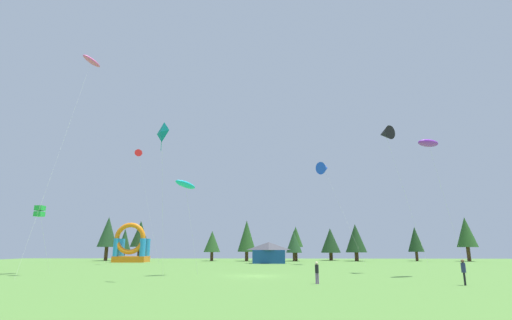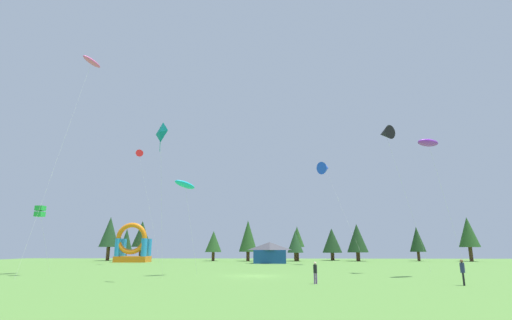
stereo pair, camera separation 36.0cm
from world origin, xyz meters
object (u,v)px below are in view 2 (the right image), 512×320
at_px(kite_red_delta, 139,154).
at_px(inflatable_blue_arch, 132,248).
at_px(kite_purple_parafoil, 428,143).
at_px(kite_green_box, 40,211).
at_px(festival_tent, 270,253).
at_px(kite_blue_delta, 325,168).
at_px(kite_teal_diamond, 160,133).
at_px(person_far_side, 463,270).
at_px(kite_pink_parafoil, 92,62).
at_px(person_left_edge, 315,271).
at_px(kite_cyan_parafoil, 185,185).
at_px(kite_black_delta, 385,133).

xyz_separation_m(kite_red_delta, inflatable_blue_arch, (-3.64, 10.10, -15.35)).
xyz_separation_m(kite_red_delta, kite_purple_parafoil, (37.35, -24.71, -5.35)).
height_order(kite_green_box, festival_tent, kite_green_box).
distance_m(kite_blue_delta, kite_teal_diamond, 36.91).
bearing_deg(person_far_side, kite_pink_parafoil, -86.07).
height_order(kite_green_box, kite_blue_delta, kite_blue_delta).
distance_m(kite_red_delta, kite_blue_delta, 31.19).
relative_size(person_left_edge, festival_tent, 0.29).
relative_size(kite_teal_diamond, person_far_side, 7.12).
bearing_deg(person_left_edge, person_far_side, 151.51).
bearing_deg(kite_red_delta, kite_blue_delta, 1.88).
height_order(kite_cyan_parafoil, kite_pink_parafoil, kite_pink_parafoil).
distance_m(kite_red_delta, person_far_side, 50.99).
distance_m(kite_pink_parafoil, festival_tent, 40.71).
bearing_deg(kite_pink_parafoil, kite_black_delta, 4.46).
bearing_deg(kite_black_delta, inflatable_blue_arch, 142.53).
xyz_separation_m(kite_green_box, person_left_edge, (26.08, -7.75, -5.17)).
bearing_deg(kite_black_delta, kite_cyan_parafoil, -169.01).
bearing_deg(kite_blue_delta, person_far_side, -82.60).
distance_m(kite_red_delta, kite_pink_parafoil, 22.78).
distance_m(kite_green_box, person_left_edge, 27.70).
bearing_deg(kite_black_delta, kite_green_box, -172.80).
bearing_deg(kite_green_box, kite_purple_parafoil, -1.04).
distance_m(kite_cyan_parafoil, festival_tent, 31.67).
xyz_separation_m(kite_green_box, kite_pink_parafoil, (2.59, 1.93, 17.15)).
bearing_deg(kite_black_delta, kite_blue_delta, 100.68).
bearing_deg(inflatable_blue_arch, kite_teal_diamond, -68.26).
height_order(kite_pink_parafoil, person_far_side, kite_pink_parafoil).
height_order(kite_black_delta, inflatable_blue_arch, kite_black_delta).
xyz_separation_m(kite_cyan_parafoil, person_left_edge, (11.80, -8.09, -7.82)).
xyz_separation_m(kite_green_box, kite_cyan_parafoil, (14.29, 0.34, 2.65)).
distance_m(person_left_edge, festival_tent, 37.98).
relative_size(kite_black_delta, inflatable_blue_arch, 2.24).
bearing_deg(kite_blue_delta, kite_pink_parafoil, -141.87).
bearing_deg(person_left_edge, kite_purple_parafoil, -174.08).
height_order(kite_purple_parafoil, kite_pink_parafoil, kite_pink_parafoil).
bearing_deg(person_left_edge, kite_blue_delta, -124.39).
xyz_separation_m(kite_blue_delta, kite_purple_parafoil, (6.27, -25.73, -2.92)).
relative_size(kite_red_delta, kite_blue_delta, 1.12).
bearing_deg(kite_blue_delta, inflatable_blue_arch, 165.35).
bearing_deg(kite_black_delta, kite_pink_parafoil, -175.54).
bearing_deg(inflatable_blue_arch, kite_purple_parafoil, -40.33).
relative_size(kite_green_box, kite_black_delta, 0.42).
relative_size(kite_cyan_parafoil, inflatable_blue_arch, 1.31).
height_order(kite_teal_diamond, kite_cyan_parafoil, kite_teal_diamond).
bearing_deg(kite_teal_diamond, kite_red_delta, 112.35).
xyz_separation_m(kite_purple_parafoil, kite_black_delta, (-2.40, 5.23, 2.60)).
bearing_deg(kite_pink_parafoil, kite_blue_delta, 38.13).
bearing_deg(kite_teal_diamond, kite_pink_parafoil, 141.69).
bearing_deg(kite_purple_parafoil, kite_cyan_parafoil, 177.53).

